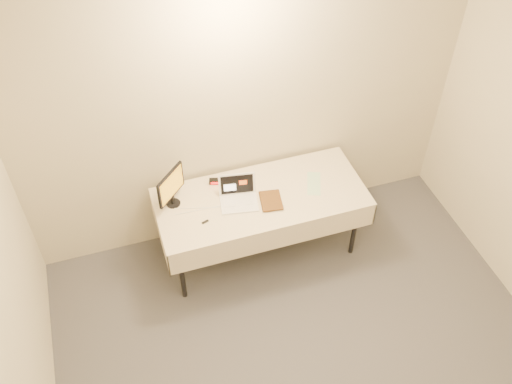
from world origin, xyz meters
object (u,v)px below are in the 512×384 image
object	(u,v)px
monitor	(171,186)
table	(261,201)
book	(261,193)
laptop	(238,195)

from	to	relation	value
monitor	table	bearing A→B (deg)	-56.04
monitor	book	xyz separation A→B (m)	(0.72, -0.23, -0.09)
laptop	book	world-z (taller)	book
laptop	monitor	xyz separation A→B (m)	(-0.55, 0.13, 0.16)
monitor	book	distance (m)	0.76
laptop	book	bearing A→B (deg)	-19.20
table	laptop	distance (m)	0.24
table	book	xyz separation A→B (m)	(-0.03, -0.08, 0.18)
table	book	distance (m)	0.20
table	book	bearing A→B (deg)	-111.08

